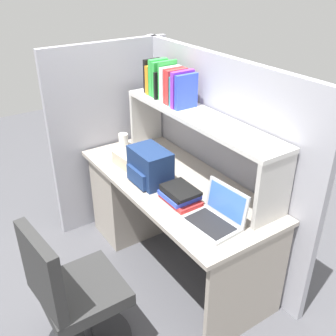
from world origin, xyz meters
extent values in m
plane|color=#4C4C51|center=(0.00, 0.00, 0.00)|extent=(8.00, 8.00, 0.00)
cube|color=#AAA093|center=(0.00, 0.00, 0.71)|extent=(1.60, 0.70, 0.03)
cube|color=#9D9388|center=(-0.55, 0.00, 0.35)|extent=(0.40, 0.64, 0.70)
cube|color=#9D9388|center=(0.78, 0.00, 0.35)|extent=(0.03, 0.64, 0.70)
cube|color=#9E9EA8|center=(0.00, 0.38, 0.78)|extent=(1.84, 0.05, 1.55)
cube|color=#9E9EA8|center=(-0.85, -0.05, 0.78)|extent=(0.05, 1.06, 1.55)
cube|color=beige|center=(-0.70, 0.20, 0.94)|extent=(0.03, 0.28, 0.42)
cube|color=beige|center=(0.70, 0.20, 0.94)|extent=(0.03, 0.28, 0.42)
cube|color=silver|center=(0.00, 0.20, 1.17)|extent=(1.44, 0.28, 0.03)
cube|color=black|center=(-0.60, 0.21, 1.31)|extent=(0.04, 0.14, 0.25)
cube|color=orange|center=(-0.56, 0.19, 1.29)|extent=(0.04, 0.14, 0.22)
cube|color=green|center=(-0.51, 0.20, 1.31)|extent=(0.04, 0.15, 0.27)
cube|color=green|center=(-0.46, 0.20, 1.31)|extent=(0.04, 0.15, 0.26)
cube|color=black|center=(-0.42, 0.19, 1.28)|extent=(0.02, 0.16, 0.20)
cube|color=green|center=(-0.39, 0.21, 1.32)|extent=(0.02, 0.15, 0.28)
cube|color=white|center=(-0.35, 0.20, 1.30)|extent=(0.04, 0.16, 0.25)
cube|color=red|center=(-0.31, 0.20, 1.30)|extent=(0.02, 0.16, 0.25)
cube|color=red|center=(-0.28, 0.20, 1.30)|extent=(0.04, 0.17, 0.24)
cube|color=teal|center=(-0.23, 0.20, 1.29)|extent=(0.03, 0.17, 0.21)
cube|color=purple|center=(-0.19, 0.19, 1.31)|extent=(0.03, 0.18, 0.25)
cube|color=blue|center=(-0.14, 0.20, 1.30)|extent=(0.03, 0.17, 0.24)
cube|color=#B7BABF|center=(0.54, -0.11, 0.74)|extent=(0.33, 0.24, 0.02)
cube|color=black|center=(0.54, -0.12, 0.75)|extent=(0.28, 0.19, 0.00)
cube|color=#B7BABF|center=(0.53, 0.01, 0.85)|extent=(0.31, 0.06, 0.20)
cube|color=#3F72CC|center=(0.53, 0.00, 0.85)|extent=(0.27, 0.05, 0.17)
cube|color=navy|center=(-0.09, -0.13, 0.85)|extent=(0.30, 0.20, 0.24)
cube|color=navy|center=(-0.09, -0.24, 0.80)|extent=(0.22, 0.04, 0.11)
cube|color=#262628|center=(-0.52, -0.02, 0.75)|extent=(0.09, 0.12, 0.03)
cylinder|color=white|center=(-0.71, -0.02, 0.78)|extent=(0.08, 0.08, 0.11)
cube|color=#BFB299|center=(-0.38, -0.16, 0.78)|extent=(0.23, 0.14, 0.10)
cube|color=red|center=(0.23, -0.11, 0.74)|extent=(0.26, 0.17, 0.03)
cube|color=blue|center=(0.22, -0.11, 0.77)|extent=(0.22, 0.20, 0.03)
cube|color=black|center=(0.22, -0.11, 0.80)|extent=(0.21, 0.18, 0.02)
cube|color=black|center=(0.23, -0.11, 0.82)|extent=(0.24, 0.17, 0.02)
cylinder|color=#262628|center=(0.33, -0.85, 0.24)|extent=(0.05, 0.05, 0.41)
cube|color=#2D2D2D|center=(0.33, -0.85, 0.45)|extent=(0.44, 0.44, 0.08)
cube|color=#2D2D2D|center=(0.35, -1.05, 0.71)|extent=(0.40, 0.10, 0.44)
camera|label=1|loc=(1.93, -1.34, 2.10)|focal=41.78mm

